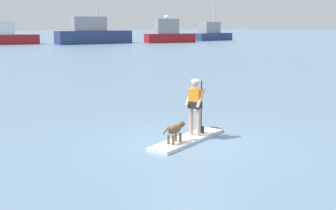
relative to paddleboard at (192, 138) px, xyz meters
The scene contains 8 objects.
ground_plane 0.23m from the paddleboard, 158.97° to the right, with size 400.00×400.00×0.00m, color slate.
paddleboard is the anchor object (origin of this frame).
person_paddler 1.02m from the paddleboard, 21.03° to the left, with size 0.68×0.59×1.65m.
dog 0.94m from the paddleboard, 158.97° to the right, with size 1.00×0.45×0.55m.
moored_boat_far_port 63.95m from the paddleboard, 81.19° to the left, with size 11.01×4.78×4.32m.
moored_boat_outer 62.01m from the paddleboard, 68.39° to the left, with size 12.59×3.24×9.73m.
moored_boat_far_starboard 64.65m from the paddleboard, 56.72° to the left, with size 9.03×4.00×4.72m.
moored_boat_starboard 75.41m from the paddleboard, 50.27° to the left, with size 8.73×3.72×11.01m.
Camera 1 is at (-7.20, -9.77, 3.32)m, focal length 46.96 mm.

